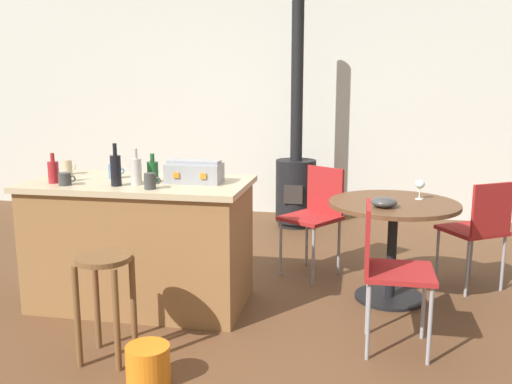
{
  "coord_description": "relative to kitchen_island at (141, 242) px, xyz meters",
  "views": [
    {
      "loc": [
        0.88,
        -3.71,
        1.58
      ],
      "look_at": [
        0.16,
        0.11,
        0.82
      ],
      "focal_mm": 39.43,
      "sensor_mm": 36.0,
      "label": 1
    }
  ],
  "objects": [
    {
      "name": "ground_plane",
      "position": [
        0.65,
        0.07,
        -0.45
      ],
      "size": [
        8.8,
        8.8,
        0.0
      ],
      "primitive_type": "plane",
      "color": "brown"
    },
    {
      "name": "back_wall",
      "position": [
        0.65,
        3.05,
        0.9
      ],
      "size": [
        8.0,
        0.1,
        2.7
      ],
      "primitive_type": "cube",
      "color": "beige",
      "rests_on": "ground_plane"
    },
    {
      "name": "kitchen_island",
      "position": [
        0.0,
        0.0,
        0.0
      ],
      "size": [
        1.54,
        0.81,
        0.9
      ],
      "color": "olive",
      "rests_on": "ground_plane"
    },
    {
      "name": "wooden_stool",
      "position": [
        0.12,
        -0.84,
        -0.0
      ],
      "size": [
        0.31,
        0.31,
        0.62
      ],
      "color": "brown",
      "rests_on": "ground_plane"
    },
    {
      "name": "dining_table",
      "position": [
        1.77,
        0.4,
        0.11
      ],
      "size": [
        0.93,
        0.93,
        0.73
      ],
      "color": "black",
      "rests_on": "ground_plane"
    },
    {
      "name": "folding_chair_near",
      "position": [
        1.17,
        0.88,
        0.08
      ],
      "size": [
        0.55,
        0.55,
        0.88
      ],
      "color": "maroon",
      "rests_on": "ground_plane"
    },
    {
      "name": "folding_chair_far",
      "position": [
        1.7,
        -0.4,
        0.08
      ],
      "size": [
        0.4,
        0.4,
        0.88
      ],
      "color": "maroon",
      "rests_on": "ground_plane"
    },
    {
      "name": "folding_chair_left",
      "position": [
        2.42,
        0.72,
        0.05
      ],
      "size": [
        0.55,
        0.55,
        0.85
      ],
      "color": "maroon",
      "rests_on": "ground_plane"
    },
    {
      "name": "wood_stove",
      "position": [
        0.83,
        2.4,
        0.13
      ],
      "size": [
        0.44,
        0.45,
        2.4
      ],
      "color": "black",
      "rests_on": "ground_plane"
    },
    {
      "name": "toolbox",
      "position": [
        0.4,
        0.02,
        0.52
      ],
      "size": [
        0.38,
        0.22,
        0.16
      ],
      "color": "gray",
      "rests_on": "kitchen_island"
    },
    {
      "name": "bottle_0",
      "position": [
        0.12,
        -0.04,
        0.52
      ],
      "size": [
        0.08,
        0.08,
        0.2
      ],
      "color": "#194C23",
      "rests_on": "kitchen_island"
    },
    {
      "name": "bottle_1",
      "position": [
        -0.07,
        -0.2,
        0.56
      ],
      "size": [
        0.07,
        0.07,
        0.29
      ],
      "color": "black",
      "rests_on": "kitchen_island"
    },
    {
      "name": "bottle_2",
      "position": [
        0.04,
        -0.13,
        0.54
      ],
      "size": [
        0.08,
        0.08,
        0.25
      ],
      "color": "#B7B2AD",
      "rests_on": "kitchen_island"
    },
    {
      "name": "bottle_3",
      "position": [
        -0.54,
        -0.18,
        0.53
      ],
      "size": [
        0.07,
        0.07,
        0.21
      ],
      "color": "maroon",
      "rests_on": "kitchen_island"
    },
    {
      "name": "cup_0",
      "position": [
        0.18,
        0.26,
        0.49
      ],
      "size": [
        0.12,
        0.08,
        0.09
      ],
      "color": "white",
      "rests_on": "kitchen_island"
    },
    {
      "name": "cup_1",
      "position": [
        -0.63,
        0.17,
        0.5
      ],
      "size": [
        0.11,
        0.07,
        0.11
      ],
      "color": "tan",
      "rests_on": "kitchen_island"
    },
    {
      "name": "cup_2",
      "position": [
        -0.42,
        -0.24,
        0.49
      ],
      "size": [
        0.12,
        0.08,
        0.08
      ],
      "color": "#383838",
      "rests_on": "kitchen_island"
    },
    {
      "name": "cup_3",
      "position": [
        -0.21,
        0.07,
        0.5
      ],
      "size": [
        0.12,
        0.08,
        0.1
      ],
      "color": "#4C7099",
      "rests_on": "kitchen_island"
    },
    {
      "name": "cup_4",
      "position": [
        0.19,
        -0.26,
        0.5
      ],
      "size": [
        0.11,
        0.08,
        0.1
      ],
      "color": "#383838",
      "rests_on": "kitchen_island"
    },
    {
      "name": "wine_glass",
      "position": [
        1.95,
        0.54,
        0.39
      ],
      "size": [
        0.07,
        0.07,
        0.14
      ],
      "color": "silver",
      "rests_on": "dining_table"
    },
    {
      "name": "serving_bowl",
      "position": [
        1.69,
        0.22,
        0.32
      ],
      "size": [
        0.18,
        0.18,
        0.07
      ],
      "primitive_type": "ellipsoid",
      "color": "#383838",
      "rests_on": "dining_table"
    },
    {
      "name": "plastic_bucket",
      "position": [
        0.46,
        -1.06,
        -0.34
      ],
      "size": [
        0.23,
        0.23,
        0.22
      ],
      "primitive_type": "cylinder",
      "color": "orange",
      "rests_on": "ground_plane"
    }
  ]
}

